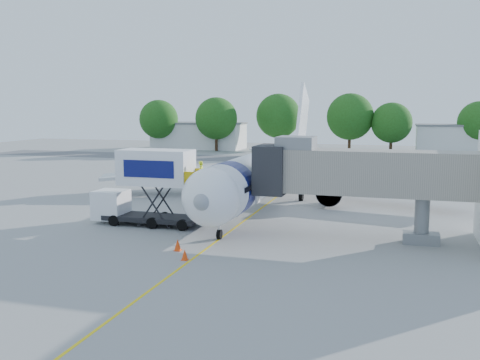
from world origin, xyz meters
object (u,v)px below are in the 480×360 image
(aircraft, at_px, (269,170))
(ground_tug, at_px, (132,262))
(catering_hiloader, at_px, (148,187))
(jet_bridge, at_px, (350,173))

(aircraft, distance_m, ground_tug, 22.40)
(ground_tug, bearing_deg, catering_hiloader, 133.65)
(jet_bridge, height_order, catering_hiloader, jet_bridge)
(jet_bridge, bearing_deg, catering_hiloader, -179.99)
(jet_bridge, xyz_separation_m, ground_tug, (-9.74, -11.11, -3.58))
(jet_bridge, bearing_deg, ground_tug, -131.24)
(aircraft, height_order, ground_tug, aircraft)
(aircraft, relative_size, catering_hiloader, 4.42)
(jet_bridge, height_order, ground_tug, jet_bridge)
(ground_tug, bearing_deg, aircraft, 107.00)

